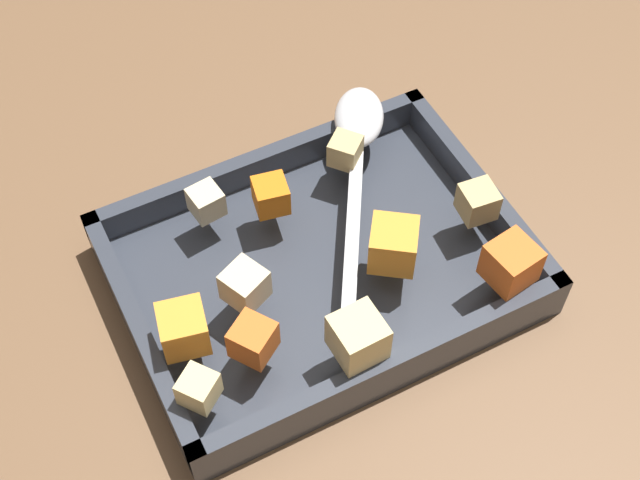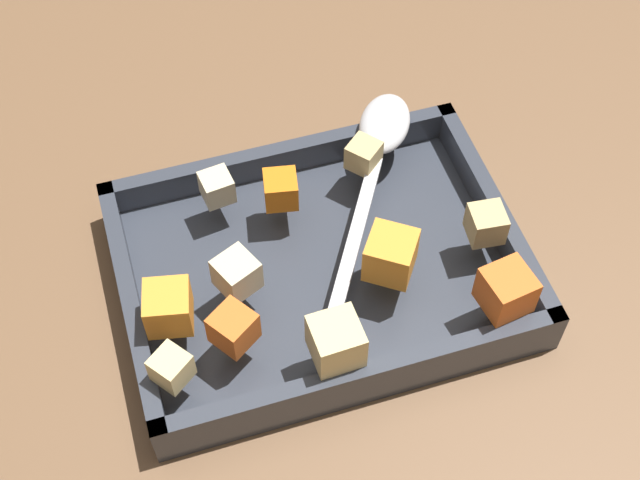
{
  "view_description": "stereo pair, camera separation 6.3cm",
  "coord_description": "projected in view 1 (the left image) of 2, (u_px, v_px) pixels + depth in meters",
  "views": [
    {
      "loc": [
        -0.18,
        -0.32,
        0.57
      ],
      "look_at": [
        -0.02,
        0.01,
        0.05
      ],
      "focal_mm": 49.87,
      "sensor_mm": 36.0,
      "label": 1
    },
    {
      "loc": [
        -0.13,
        -0.35,
        0.57
      ],
      "look_at": [
        -0.02,
        0.01,
        0.05
      ],
      "focal_mm": 49.87,
      "sensor_mm": 36.0,
      "label": 2
    }
  ],
  "objects": [
    {
      "name": "potato_chunk_corner_se",
      "position": [
        358.0,
        337.0,
        0.58
      ],
      "size": [
        0.03,
        0.03,
        0.03
      ],
      "primitive_type": "cube",
      "rotation": [
        0.0,
        0.0,
        0.04
      ],
      "color": "#E0CC89",
      "rests_on": "baking_dish"
    },
    {
      "name": "ground_plane",
      "position": [
        343.0,
        279.0,
        0.68
      ],
      "size": [
        4.0,
        4.0,
        0.0
      ],
      "primitive_type": "plane",
      "color": "brown"
    },
    {
      "name": "potato_chunk_heap_top",
      "position": [
        245.0,
        285.0,
        0.61
      ],
      "size": [
        0.03,
        0.03,
        0.03
      ],
      "primitive_type": "cube",
      "rotation": [
        0.0,
        0.0,
        1.99
      ],
      "color": "beige",
      "rests_on": "baking_dish"
    },
    {
      "name": "carrot_chunk_corner_ne",
      "position": [
        271.0,
        195.0,
        0.66
      ],
      "size": [
        0.03,
        0.03,
        0.02
      ],
      "primitive_type": "cube",
      "rotation": [
        0.0,
        0.0,
        4.52
      ],
      "color": "orange",
      "rests_on": "baking_dish"
    },
    {
      "name": "carrot_chunk_center",
      "position": [
        511.0,
        263.0,
        0.62
      ],
      "size": [
        0.04,
        0.04,
        0.03
      ],
      "primitive_type": "cube",
      "rotation": [
        0.0,
        0.0,
        3.29
      ],
      "color": "orange",
      "rests_on": "baking_dish"
    },
    {
      "name": "carrot_chunk_back_center",
      "position": [
        253.0,
        340.0,
        0.58
      ],
      "size": [
        0.04,
        0.04,
        0.03
      ],
      "primitive_type": "cube",
      "rotation": [
        0.0,
        0.0,
        5.31
      ],
      "color": "orange",
      "rests_on": "baking_dish"
    },
    {
      "name": "baking_dish",
      "position": [
        320.0,
        270.0,
        0.67
      ],
      "size": [
        0.29,
        0.22,
        0.04
      ],
      "color": "#333842",
      "rests_on": "ground_plane"
    },
    {
      "name": "carrot_chunk_far_left",
      "position": [
        393.0,
        245.0,
        0.62
      ],
      "size": [
        0.05,
        0.05,
        0.03
      ],
      "primitive_type": "cube",
      "rotation": [
        0.0,
        0.0,
        0.96
      ],
      "color": "orange",
      "rests_on": "baking_dish"
    },
    {
      "name": "serving_spoon",
      "position": [
        358.0,
        130.0,
        0.7
      ],
      "size": [
        0.13,
        0.19,
        0.02
      ],
      "rotation": [
        0.0,
        0.0,
        4.17
      ],
      "color": "silver",
      "rests_on": "baking_dish"
    },
    {
      "name": "potato_chunk_near_spoon",
      "position": [
        199.0,
        389.0,
        0.57
      ],
      "size": [
        0.03,
        0.03,
        0.02
      ],
      "primitive_type": "cube",
      "rotation": [
        0.0,
        0.0,
        3.79
      ],
      "color": "#E0CC89",
      "rests_on": "baking_dish"
    },
    {
      "name": "potato_chunk_near_left",
      "position": [
        206.0,
        202.0,
        0.65
      ],
      "size": [
        0.02,
        0.02,
        0.02
      ],
      "primitive_type": "cube",
      "rotation": [
        0.0,
        0.0,
        1.7
      ],
      "color": "beige",
      "rests_on": "baking_dish"
    },
    {
      "name": "potato_chunk_front_center",
      "position": [
        478.0,
        202.0,
        0.65
      ],
      "size": [
        0.03,
        0.03,
        0.02
      ],
      "primitive_type": "cube",
      "rotation": [
        0.0,
        0.0,
        1.47
      ],
      "color": "tan",
      "rests_on": "baking_dish"
    },
    {
      "name": "potato_chunk_corner_sw",
      "position": [
        345.0,
        151.0,
        0.68
      ],
      "size": [
        0.03,
        0.03,
        0.02
      ],
      "primitive_type": "cube",
      "rotation": [
        0.0,
        0.0,
        0.71
      ],
      "color": "tan",
      "rests_on": "baking_dish"
    },
    {
      "name": "carrot_chunk_heap_side",
      "position": [
        183.0,
        329.0,
        0.59
      ],
      "size": [
        0.04,
        0.04,
        0.03
      ],
      "primitive_type": "cube",
      "rotation": [
        0.0,
        0.0,
        6.08
      ],
      "color": "orange",
      "rests_on": "baking_dish"
    }
  ]
}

